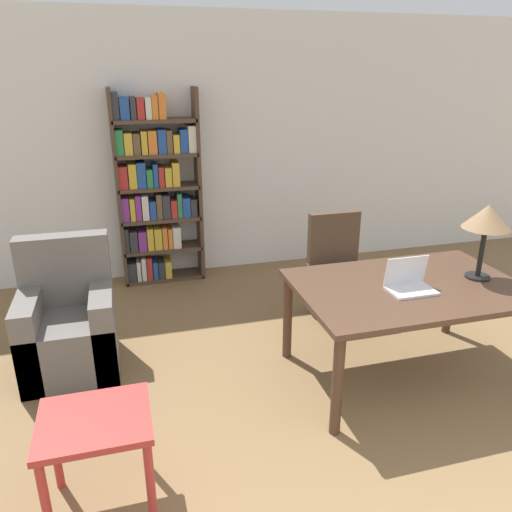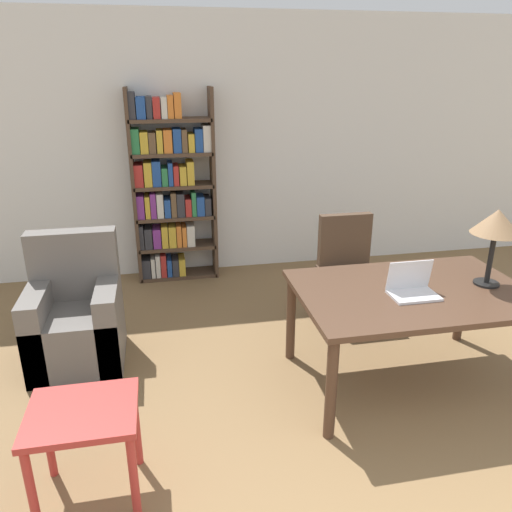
# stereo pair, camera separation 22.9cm
# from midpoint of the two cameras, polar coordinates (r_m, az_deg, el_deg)

# --- Properties ---
(wall_back) EXTENTS (8.00, 0.06, 2.70)m
(wall_back) POSITION_cam_midpoint_polar(r_m,az_deg,el_deg) (5.51, -2.51, 12.32)
(wall_back) COLOR white
(wall_back) RESTS_ON ground_plane
(desk) EXTENTS (1.58, 1.05, 0.73)m
(desk) POSITION_cam_midpoint_polar(r_m,az_deg,el_deg) (3.65, 15.26, -4.41)
(desk) COLOR #4C3323
(desk) RESTS_ON ground_plane
(laptop) EXTENTS (0.31, 0.21, 0.23)m
(laptop) POSITION_cam_midpoint_polar(r_m,az_deg,el_deg) (3.51, 15.33, -3.04)
(laptop) COLOR silver
(laptop) RESTS_ON desk
(table_lamp) EXTENTS (0.33, 0.33, 0.54)m
(table_lamp) POSITION_cam_midpoint_polar(r_m,az_deg,el_deg) (3.77, 23.34, 3.88)
(table_lamp) COLOR black
(table_lamp) RESTS_ON desk
(office_chair) EXTENTS (0.53, 0.53, 0.92)m
(office_chair) POSITION_cam_midpoint_polar(r_m,az_deg,el_deg) (4.62, 8.01, -1.66)
(office_chair) COLOR black
(office_chair) RESTS_ON ground_plane
(side_table_blue) EXTENTS (0.54, 0.47, 0.55)m
(side_table_blue) POSITION_cam_midpoint_polar(r_m,az_deg,el_deg) (2.76, -20.22, -18.70)
(side_table_blue) COLOR #B2332D
(side_table_blue) RESTS_ON ground_plane
(armchair) EXTENTS (0.67, 0.67, 0.99)m
(armchair) POSITION_cam_midpoint_polar(r_m,az_deg,el_deg) (4.05, -22.07, -7.68)
(armchair) COLOR #66605B
(armchair) RESTS_ON ground_plane
(bookshelf) EXTENTS (0.85, 0.28, 1.98)m
(bookshelf) POSITION_cam_midpoint_polar(r_m,az_deg,el_deg) (5.26, -12.79, 7.28)
(bookshelf) COLOR #4C3828
(bookshelf) RESTS_ON ground_plane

